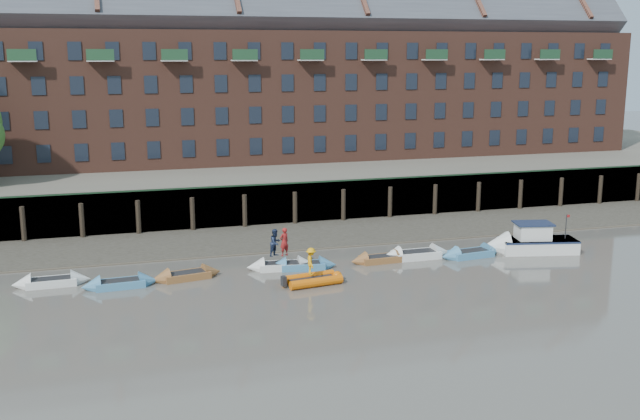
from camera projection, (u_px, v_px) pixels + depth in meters
name	position (u px, v px, depth m)	size (l,w,h in m)	color
ground	(363.00, 320.00, 38.03)	(220.00, 220.00, 0.00)	#58534C
foreshore	(281.00, 237.00, 54.93)	(110.00, 8.00, 0.50)	#3D382F
mud_band	(293.00, 249.00, 51.73)	(110.00, 1.60, 0.10)	#4C4336
river_wall	(268.00, 204.00, 58.71)	(110.00, 1.23, 3.30)	#2D2A26
bank_terrace	(238.00, 177.00, 71.49)	(110.00, 28.00, 3.20)	#5E594D
apartment_terrace	(233.00, 57.00, 70.09)	(80.60, 15.56, 20.98)	brown
rowboat_0	(51.00, 282.00, 43.56)	(4.41, 1.41, 1.27)	silver
rowboat_1	(120.00, 284.00, 43.22)	(4.41, 1.55, 1.26)	teal
rowboat_2	(186.00, 276.00, 44.80)	(4.44, 2.03, 1.24)	brown
rowboat_3	(281.00, 266.00, 46.81)	(4.44, 1.72, 1.26)	silver
rowboat_4	(303.00, 266.00, 46.88)	(4.38, 1.86, 1.23)	teal
rowboat_5	(380.00, 259.00, 48.42)	(4.17, 1.42, 1.19)	brown
rowboat_6	(416.00, 255.00, 49.29)	(4.84, 1.43, 1.40)	silver
rowboat_7	(471.00, 254.00, 49.62)	(4.61, 1.83, 1.30)	teal
rib_tender	(315.00, 279.00, 43.90)	(3.65, 2.15, 0.62)	#D05A07
motor_launch	(523.00, 243.00, 50.65)	(6.67, 3.37, 2.63)	silver
person_rower_a	(284.00, 242.00, 46.63)	(0.65, 0.43, 1.80)	maroon
person_rower_b	(275.00, 243.00, 46.54)	(0.84, 0.66, 1.74)	#19233F
person_rib_crew	(311.00, 261.00, 43.62)	(1.04, 0.60, 1.61)	orange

